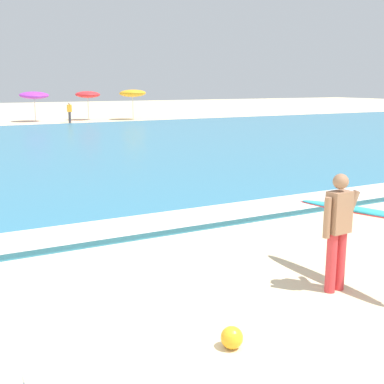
{
  "coord_description": "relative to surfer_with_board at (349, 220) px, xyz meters",
  "views": [
    {
      "loc": [
        -2.5,
        -4.35,
        2.95
      ],
      "look_at": [
        1.61,
        3.2,
        1.1
      ],
      "focal_mm": 47.13,
      "sensor_mm": 36.0,
      "label": 1
    }
  ],
  "objects": [
    {
      "name": "beachgoer_near_row_left",
      "position": [
        5.02,
        33.61,
        -0.18
      ],
      "size": [
        0.32,
        0.2,
        1.58
      ],
      "color": "#383842",
      "rests_on": "ground"
    },
    {
      "name": "surf_foam",
      "position": [
        -2.84,
        4.17,
        -0.88
      ],
      "size": [
        120.0,
        1.29,
        0.01
      ],
      "primitive_type": "cube",
      "color": "white",
      "rests_on": "sea"
    },
    {
      "name": "beach_umbrella_6",
      "position": [
        7.24,
        36.0,
        1.05
      ],
      "size": [
        2.02,
        2.04,
        2.39
      ],
      "color": "beige",
      "rests_on": "ground"
    },
    {
      "name": "beach_umbrella_5",
      "position": [
        2.98,
        36.2,
        1.04
      ],
      "size": [
        2.27,
        2.31,
        2.42
      ],
      "color": "beige",
      "rests_on": "ground"
    },
    {
      "name": "beach_ball",
      "position": [
        -2.44,
        -0.68,
        -0.9
      ],
      "size": [
        0.26,
        0.26,
        0.26
      ],
      "primitive_type": "sphere",
      "color": "#F4A31E",
      "rests_on": "ground"
    },
    {
      "name": "ground_plane",
      "position": [
        -2.84,
        -0.71,
        -1.03
      ],
      "size": [
        160.0,
        160.0,
        0.0
      ],
      "primitive_type": "plane",
      "color": "beige"
    },
    {
      "name": "beach_umbrella_7",
      "position": [
        10.68,
        34.73,
        1.15
      ],
      "size": [
        2.21,
        2.23,
        2.51
      ],
      "color": "beige",
      "rests_on": "ground"
    },
    {
      "name": "surfer_with_board",
      "position": [
        0.0,
        0.0,
        0.0
      ],
      "size": [
        1.01,
        2.54,
        1.73
      ],
      "color": "red",
      "rests_on": "ground"
    }
  ]
}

